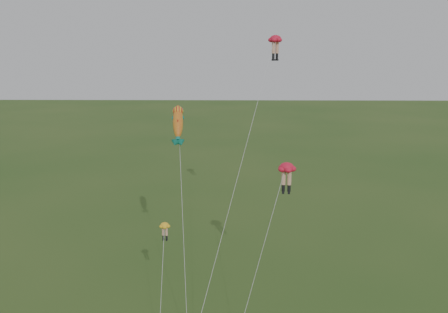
{
  "coord_description": "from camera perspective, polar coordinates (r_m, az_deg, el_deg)",
  "views": [
    {
      "loc": [
        2.03,
        -32.93,
        21.21
      ],
      "look_at": [
        1.46,
        6.0,
        12.17
      ],
      "focal_mm": 40.0,
      "sensor_mm": 36.0,
      "label": 1
    }
  ],
  "objects": [
    {
      "name": "legs_kite_red_high",
      "position": [
        45.58,
        5.73,
        12.43
      ],
      "size": [
        7.55,
        14.57,
        21.74
      ],
      "rotation": [
        0.0,
        0.0,
        0.55
      ],
      "color": "red",
      "rests_on": "ground"
    },
    {
      "name": "fish_kite",
      "position": [
        39.56,
        -5.28,
        3.85
      ],
      "size": [
        1.78,
        8.27,
        16.45
      ],
      "rotation": [
        0.89,
        0.0,
        0.08
      ],
      "color": "yellow",
      "rests_on": "ground"
    },
    {
      "name": "legs_kite_red_mid",
      "position": [
        37.93,
        7.1,
        -1.76
      ],
      "size": [
        4.72,
        5.89,
        12.29
      ],
      "rotation": [
        0.0,
        0.0,
        -0.13
      ],
      "color": "red",
      "rests_on": "ground"
    },
    {
      "name": "legs_kite_yellow",
      "position": [
        37.52,
        -6.84,
        -8.85
      ],
      "size": [
        0.96,
        5.18,
        8.1
      ],
      "rotation": [
        0.0,
        0.0,
        -0.17
      ],
      "color": "yellow",
      "rests_on": "ground"
    }
  ]
}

